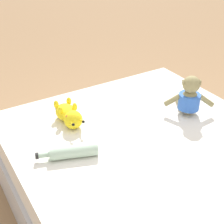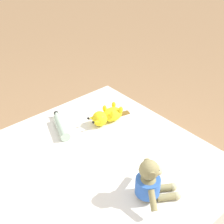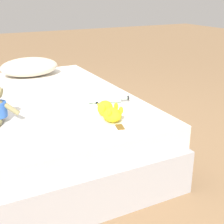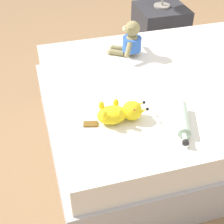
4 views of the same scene
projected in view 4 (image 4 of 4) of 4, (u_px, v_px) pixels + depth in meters
ground_plane at (193, 130)px, 2.29m from camera, size 16.00×16.00×0.00m
bed at (198, 104)px, 2.15m from camera, size 1.35×1.94×0.45m
plush_monkey at (130, 41)px, 2.14m from camera, size 0.26×0.25×0.24m
plush_yellow_creature at (120, 113)px, 1.64m from camera, size 0.12×0.33×0.10m
glass_bottle at (182, 120)px, 1.63m from camera, size 0.29×0.14×0.06m
nightstand at (159, 31)px, 2.99m from camera, size 0.41×0.41×0.46m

